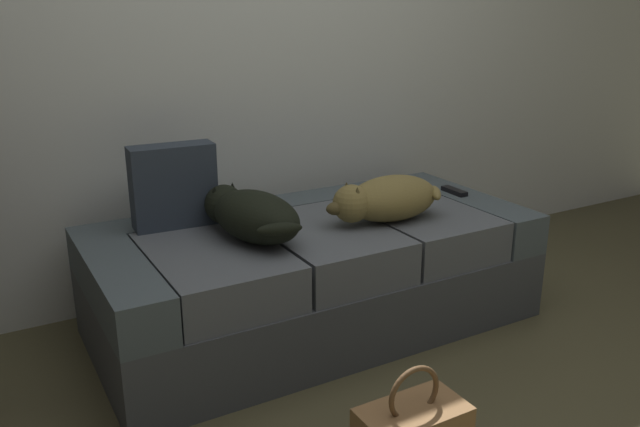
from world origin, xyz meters
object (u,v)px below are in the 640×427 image
dog_dark (250,214)px  tv_remote (454,191)px  couch (314,274)px  dog_tan (385,199)px  throw_pillow (174,186)px

dog_dark → tv_remote: bearing=4.9°
couch → dog_tan: 0.45m
couch → throw_pillow: 0.71m
couch → throw_pillow: size_ratio=5.47×
couch → dog_dark: size_ratio=3.30×
tv_remote → throw_pillow: (-1.32, 0.20, 0.16)m
dog_tan → dog_dark: bearing=171.8°
dog_dark → dog_tan: dog_dark is taller
dog_dark → dog_tan: (0.58, -0.08, -0.00)m
tv_remote → throw_pillow: 1.35m
dog_dark → tv_remote: size_ratio=3.76×
dog_dark → dog_tan: size_ratio=0.99×
dog_tan → tv_remote: dog_tan is taller
throw_pillow → tv_remote: bearing=-8.8°
tv_remote → throw_pillow: throw_pillow is taller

